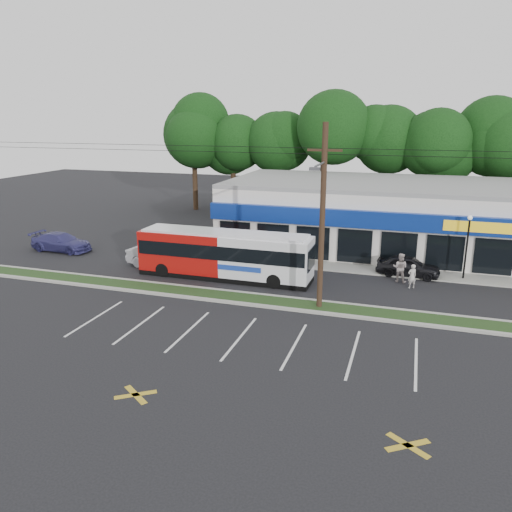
{
  "coord_description": "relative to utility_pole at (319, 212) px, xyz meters",
  "views": [
    {
      "loc": [
        7.54,
        -24.71,
        10.28
      ],
      "look_at": [
        -1.95,
        5.0,
        1.51
      ],
      "focal_mm": 35.0,
      "sensor_mm": 36.0,
      "label": 1
    }
  ],
  "objects": [
    {
      "name": "grass_strip",
      "position": [
        -2.83,
        0.07,
        -5.35
      ],
      "size": [
        40.0,
        1.6,
        0.12
      ],
      "primitive_type": "cube",
      "color": "#1B3214",
      "rests_on": "ground"
    },
    {
      "name": "metrobus",
      "position": [
        -6.77,
        3.57,
        -3.78
      ],
      "size": [
        11.51,
        2.47,
        3.09
      ],
      "rotation": [
        0.0,
        0.0,
        -0.0
      ],
      "color": "#A30F0C",
      "rests_on": "ground"
    },
    {
      "name": "tree_line",
      "position": [
        1.17,
        25.07,
        3.0
      ],
      "size": [
        46.76,
        6.76,
        11.83
      ],
      "color": "black",
      "rests_on": "ground"
    },
    {
      "name": "pedestrian_b",
      "position": [
        4.21,
        6.17,
        -4.47
      ],
      "size": [
        1.03,
        0.86,
        1.89
      ],
      "primitive_type": "imported",
      "rotation": [
        0.0,
        0.0,
        2.97
      ],
      "color": "#BDADAA",
      "rests_on": "ground"
    },
    {
      "name": "ground",
      "position": [
        -2.83,
        -0.93,
        -5.41
      ],
      "size": [
        120.0,
        120.0,
        0.0
      ],
      "primitive_type": "plane",
      "color": "black",
      "rests_on": "ground"
    },
    {
      "name": "lamp_post",
      "position": [
        8.17,
        7.87,
        -2.74
      ],
      "size": [
        0.3,
        0.3,
        4.25
      ],
      "color": "black",
      "rests_on": "ground"
    },
    {
      "name": "car_silver",
      "position": [
        -11.83,
        4.33,
        -4.59
      ],
      "size": [
        5.23,
        2.47,
        1.65
      ],
      "primitive_type": "imported",
      "rotation": [
        0.0,
        0.0,
        1.42
      ],
      "color": "#B7B7BF",
      "rests_on": "ground"
    },
    {
      "name": "pedestrian_a",
      "position": [
        4.98,
        5.12,
        -4.65
      ],
      "size": [
        0.67,
        0.6,
        1.53
      ],
      "primitive_type": "imported",
      "rotation": [
        0.0,
        0.0,
        3.67
      ],
      "color": "beige",
      "rests_on": "ground"
    },
    {
      "name": "strip_mall",
      "position": [
        2.67,
        14.99,
        -2.76
      ],
      "size": [
        25.0,
        12.55,
        5.3
      ],
      "color": "silver",
      "rests_on": "ground"
    },
    {
      "name": "curb_north",
      "position": [
        -2.83,
        0.92,
        -5.34
      ],
      "size": [
        40.0,
        0.25,
        0.14
      ],
      "primitive_type": "cube",
      "color": "#9E9E93",
      "rests_on": "ground"
    },
    {
      "name": "car_dark",
      "position": [
        4.7,
        7.57,
        -4.72
      ],
      "size": [
        4.21,
        2.0,
        1.39
      ],
      "primitive_type": "imported",
      "rotation": [
        0.0,
        0.0,
        1.48
      ],
      "color": "black",
      "rests_on": "ground"
    },
    {
      "name": "utility_pole",
      "position": [
        0.0,
        0.0,
        0.0
      ],
      "size": [
        50.0,
        2.77,
        10.0
      ],
      "color": "black",
      "rests_on": "ground"
    },
    {
      "name": "curb_south",
      "position": [
        -2.83,
        -0.78,
        -5.34
      ],
      "size": [
        40.0,
        0.25,
        0.14
      ],
      "primitive_type": "cube",
      "color": "#9E9E93",
      "rests_on": "ground"
    },
    {
      "name": "sidewalk",
      "position": [
        2.17,
        8.07,
        -5.36
      ],
      "size": [
        32.0,
        2.2,
        0.1
      ],
      "primitive_type": "cube",
      "color": "#9E9E93",
      "rests_on": "ground"
    },
    {
      "name": "car_blue",
      "position": [
        -21.5,
        5.95,
        -4.7
      ],
      "size": [
        5.0,
        2.18,
        1.43
      ],
      "primitive_type": "imported",
      "rotation": [
        0.0,
        0.0,
        1.54
      ],
      "color": "navy",
      "rests_on": "ground"
    }
  ]
}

